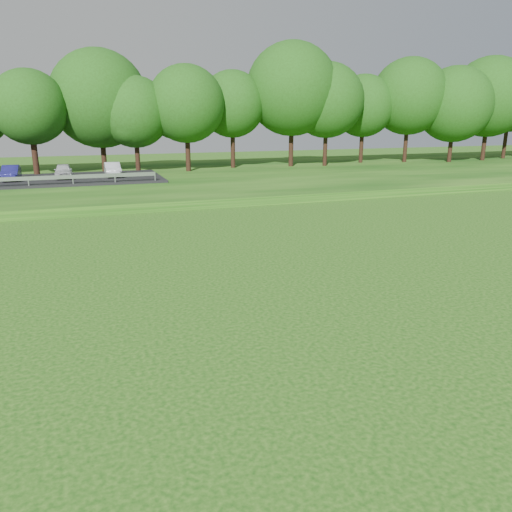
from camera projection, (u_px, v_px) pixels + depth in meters
name	position (u px, v px, depth m)	size (l,w,h in m)	color
berm	(279.00, 174.00, 49.54)	(130.00, 30.00, 0.60)	#0D3E0C
walking_path	(351.00, 197.00, 36.93)	(130.00, 1.60, 0.04)	gray
treeline	(265.00, 93.00, 51.06)	(104.00, 7.00, 15.00)	#1D4610
parking_lot	(8.00, 178.00, 40.38)	(24.00, 9.00, 1.38)	black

